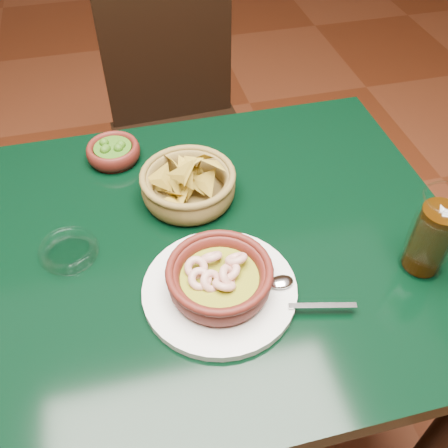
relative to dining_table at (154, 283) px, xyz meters
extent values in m
plane|color=#471C0C|center=(0.00, 0.00, -0.65)|extent=(7.00, 7.00, 0.00)
cube|color=black|center=(0.00, 0.00, 0.08)|extent=(1.20, 0.80, 0.04)
cylinder|color=black|center=(0.54, -0.34, -0.30)|extent=(0.06, 0.06, 0.71)
cylinder|color=black|center=(0.54, 0.34, -0.30)|extent=(0.06, 0.06, 0.71)
cube|color=black|center=(0.18, 0.64, -0.19)|extent=(0.45, 0.45, 0.04)
cylinder|color=black|center=(0.00, 0.45, -0.42)|extent=(0.04, 0.04, 0.46)
cylinder|color=black|center=(0.37, 0.47, -0.42)|extent=(0.04, 0.04, 0.46)
cylinder|color=black|center=(-0.01, 0.81, -0.42)|extent=(0.04, 0.04, 0.46)
cylinder|color=black|center=(0.35, 0.83, -0.42)|extent=(0.04, 0.04, 0.46)
cube|color=black|center=(0.17, 0.83, 0.05)|extent=(0.41, 0.05, 0.45)
cylinder|color=silver|center=(0.11, -0.12, 0.11)|extent=(0.27, 0.27, 0.01)
cylinder|color=#44130E|center=(0.11, -0.12, 0.12)|extent=(0.16, 0.16, 0.01)
torus|color=#44130E|center=(0.11, -0.12, 0.14)|extent=(0.20, 0.20, 0.04)
torus|color=#44130E|center=(0.11, -0.12, 0.16)|extent=(0.18, 0.18, 0.01)
cylinder|color=olive|center=(0.11, -0.12, 0.14)|extent=(0.14, 0.14, 0.01)
torus|color=#D2A290|center=(0.12, -0.12, 0.15)|extent=(0.05, 0.05, 0.04)
torus|color=#D2A290|center=(0.14, -0.10, 0.15)|extent=(0.06, 0.05, 0.04)
torus|color=#D2A290|center=(0.10, -0.08, 0.15)|extent=(0.06, 0.05, 0.05)
torus|color=#D2A290|center=(0.07, -0.10, 0.15)|extent=(0.05, 0.05, 0.04)
torus|color=#D2A290|center=(0.07, -0.12, 0.15)|extent=(0.06, 0.06, 0.04)
torus|color=#D2A290|center=(0.09, -0.13, 0.15)|extent=(0.06, 0.05, 0.04)
torus|color=#D2A290|center=(0.11, -0.14, 0.15)|extent=(0.04, 0.05, 0.04)
torus|color=#D2A290|center=(0.12, -0.13, 0.15)|extent=(0.05, 0.05, 0.04)
cube|color=silver|center=(0.26, -0.20, 0.12)|extent=(0.11, 0.04, 0.00)
ellipsoid|color=silver|center=(0.21, -0.14, 0.12)|extent=(0.04, 0.03, 0.01)
cylinder|color=brown|center=(0.10, 0.13, 0.10)|extent=(0.17, 0.17, 0.01)
torus|color=brown|center=(0.10, 0.13, 0.13)|extent=(0.23, 0.23, 0.06)
torus|color=brown|center=(0.10, 0.13, 0.16)|extent=(0.19, 0.19, 0.01)
cone|color=#A98925|center=(0.16, 0.12, 0.18)|extent=(0.07, 0.07, 0.06)
cone|color=#A98925|center=(0.11, 0.14, 0.18)|extent=(0.09, 0.09, 0.04)
cone|color=#A98925|center=(0.10, 0.11, 0.18)|extent=(0.05, 0.08, 0.06)
cone|color=#A98925|center=(0.07, 0.09, 0.13)|extent=(0.07, 0.09, 0.05)
cone|color=#A98925|center=(0.13, 0.11, 0.15)|extent=(0.10, 0.07, 0.07)
cone|color=#A98925|center=(0.05, 0.13, 0.15)|extent=(0.10, 0.05, 0.08)
cone|color=#A98925|center=(0.10, 0.15, 0.14)|extent=(0.09, 0.05, 0.08)
cone|color=#A98925|center=(0.10, 0.15, 0.14)|extent=(0.07, 0.06, 0.06)
cone|color=#A98925|center=(0.12, 0.14, 0.15)|extent=(0.04, 0.08, 0.08)
cone|color=#A98925|center=(0.10, 0.12, 0.14)|extent=(0.08, 0.07, 0.08)
cone|color=#A98925|center=(0.09, 0.11, 0.18)|extent=(0.09, 0.05, 0.09)
cone|color=#A98925|center=(0.10, 0.13, 0.15)|extent=(0.08, 0.08, 0.06)
cone|color=#A98925|center=(0.08, 0.10, 0.13)|extent=(0.06, 0.09, 0.07)
cone|color=#A98925|center=(0.07, 0.11, 0.13)|extent=(0.09, 0.06, 0.08)
cone|color=#A98925|center=(0.08, 0.18, 0.15)|extent=(0.05, 0.09, 0.09)
cone|color=#A98925|center=(0.10, 0.14, 0.16)|extent=(0.09, 0.06, 0.07)
cone|color=#A98925|center=(0.12, 0.12, 0.15)|extent=(0.08, 0.07, 0.06)
cone|color=#A98925|center=(0.14, 0.16, 0.18)|extent=(0.07, 0.05, 0.06)
cone|color=#A98925|center=(0.05, 0.15, 0.13)|extent=(0.06, 0.10, 0.09)
cone|color=#A98925|center=(0.08, 0.13, 0.14)|extent=(0.08, 0.09, 0.05)
cone|color=#A98925|center=(0.10, 0.13, 0.13)|extent=(0.07, 0.06, 0.08)
cone|color=#A98925|center=(0.09, 0.13, 0.17)|extent=(0.04, 0.09, 0.08)
cylinder|color=#44130E|center=(-0.04, 0.29, 0.10)|extent=(0.10, 0.10, 0.01)
torus|color=#44130E|center=(-0.04, 0.29, 0.12)|extent=(0.14, 0.14, 0.04)
cylinder|color=#1E470C|center=(-0.04, 0.29, 0.13)|extent=(0.08, 0.08, 0.01)
sphere|color=#1E470C|center=(-0.05, 0.31, 0.14)|extent=(0.02, 0.02, 0.02)
sphere|color=#1E470C|center=(-0.05, 0.28, 0.14)|extent=(0.02, 0.02, 0.02)
sphere|color=#1E470C|center=(-0.02, 0.28, 0.14)|extent=(0.02, 0.02, 0.02)
sphere|color=#1E470C|center=(-0.05, 0.28, 0.14)|extent=(0.02, 0.02, 0.02)
sphere|color=#1E470C|center=(-0.02, 0.29, 0.14)|extent=(0.02, 0.02, 0.02)
cylinder|color=white|center=(0.48, -0.15, 0.10)|extent=(0.08, 0.08, 0.01)
torus|color=white|center=(0.48, -0.15, 0.18)|extent=(0.17, 0.17, 0.09)
cylinder|color=black|center=(0.48, -0.15, 0.17)|extent=(0.07, 0.07, 0.14)
cube|color=silver|center=(0.48, -0.15, 0.23)|extent=(0.03, 0.03, 0.03)
cube|color=silver|center=(0.48, -0.16, 0.23)|extent=(0.03, 0.03, 0.03)
cube|color=silver|center=(0.49, -0.15, 0.23)|extent=(0.02, 0.03, 0.03)
cylinder|color=white|center=(-0.14, 0.03, 0.10)|extent=(0.10, 0.10, 0.01)
torus|color=white|center=(-0.14, 0.03, 0.11)|extent=(0.12, 0.12, 0.03)
camera|label=1|loc=(-0.01, -0.62, 0.81)|focal=40.00mm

